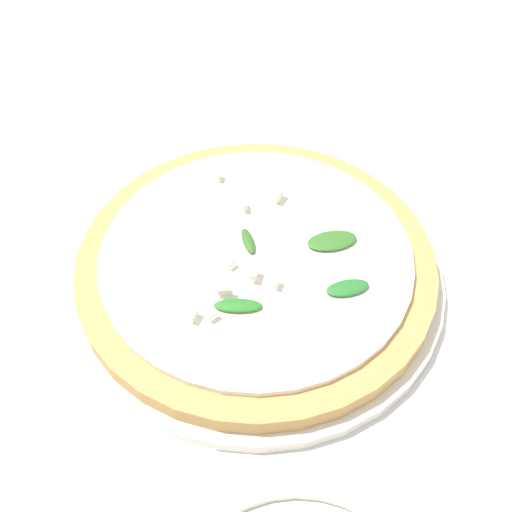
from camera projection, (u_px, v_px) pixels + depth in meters
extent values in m
plane|color=silver|center=(283.00, 249.00, 0.60)|extent=(6.00, 6.00, 0.00)
cylinder|color=silver|center=(256.00, 273.00, 0.57)|extent=(0.35, 0.35, 0.01)
cylinder|color=tan|center=(256.00, 262.00, 0.56)|extent=(0.33, 0.33, 0.02)
cylinder|color=silver|center=(256.00, 254.00, 0.55)|extent=(0.29, 0.29, 0.01)
ellipsoid|color=#286E2C|center=(348.00, 288.00, 0.51)|extent=(0.03, 0.04, 0.01)
ellipsoid|color=#356C25|center=(332.00, 241.00, 0.55)|extent=(0.04, 0.05, 0.01)
ellipsoid|color=#297426|center=(238.00, 306.00, 0.50)|extent=(0.02, 0.04, 0.01)
ellipsoid|color=#346325|center=(248.00, 241.00, 0.55)|extent=(0.03, 0.02, 0.01)
cube|color=#EFE5C6|center=(245.00, 204.00, 0.58)|extent=(0.01, 0.01, 0.01)
cube|color=#EFE5C6|center=(219.00, 175.00, 0.61)|extent=(0.01, 0.00, 0.01)
cube|color=#EFE5C6|center=(225.00, 291.00, 0.51)|extent=(0.01, 0.01, 0.01)
cube|color=#EFE5C6|center=(277.00, 282.00, 0.51)|extent=(0.01, 0.00, 0.01)
cube|color=#EFE5C6|center=(213.00, 315.00, 0.49)|extent=(0.01, 0.01, 0.01)
cube|color=#EFE5C6|center=(194.00, 314.00, 0.49)|extent=(0.01, 0.01, 0.01)
cube|color=#EFE5C6|center=(232.00, 264.00, 0.53)|extent=(0.01, 0.01, 0.00)
cube|color=#EFE5C6|center=(255.00, 273.00, 0.52)|extent=(0.01, 0.01, 0.01)
cube|color=#EFE5C6|center=(279.00, 195.00, 0.58)|extent=(0.01, 0.01, 0.01)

